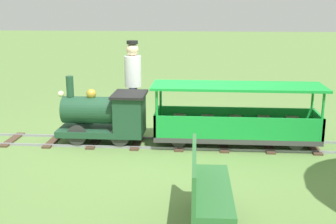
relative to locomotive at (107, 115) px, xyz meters
name	(u,v)px	position (x,y,z in m)	size (l,w,h in m)	color
ground_plane	(162,144)	(0.00, -0.91, -0.48)	(60.00, 60.00, 0.00)	#608442
track	(180,144)	(0.00, -1.21, -0.47)	(0.75, 6.40, 0.04)	gray
locomotive	(107,115)	(0.00, 0.00, 0.00)	(0.71, 1.45, 1.08)	#1E472D
passenger_car	(236,121)	(0.00, -2.11, -0.06)	(0.81, 2.70, 0.97)	#3F3F3F
conductor_person	(133,78)	(0.85, -0.31, 0.47)	(0.30, 0.30, 1.62)	#282D47
park_bench	(206,191)	(-2.71, -1.61, -0.07)	(1.31, 0.42, 0.82)	#2D6B33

